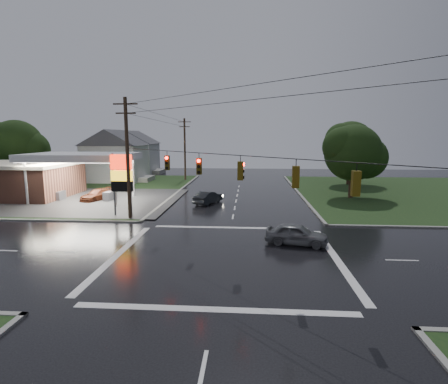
# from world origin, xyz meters

# --- Properties ---
(ground) EXTENTS (120.00, 120.00, 0.00)m
(ground) POSITION_xyz_m (0.00, 0.00, 0.00)
(ground) COLOR black
(ground) RESTS_ON ground
(grass_nw) EXTENTS (36.00, 36.00, 0.08)m
(grass_nw) POSITION_xyz_m (-26.00, 26.00, 0.04)
(grass_nw) COLOR #193216
(grass_nw) RESTS_ON ground
(grass_ne) EXTENTS (36.00, 36.00, 0.08)m
(grass_ne) POSITION_xyz_m (26.00, 26.00, 0.04)
(grass_ne) COLOR #193216
(grass_ne) RESTS_ON ground
(gas_station) EXTENTS (26.20, 18.00, 5.60)m
(gas_station) POSITION_xyz_m (-25.68, 19.70, 2.55)
(gas_station) COLOR #2D2D2D
(gas_station) RESTS_ON ground
(pylon_sign) EXTENTS (2.00, 0.35, 6.00)m
(pylon_sign) POSITION_xyz_m (-10.50, 10.50, 4.01)
(pylon_sign) COLOR #59595E
(pylon_sign) RESTS_ON ground
(utility_pole_nw) EXTENTS (2.20, 0.32, 11.00)m
(utility_pole_nw) POSITION_xyz_m (-9.50, 9.50, 5.72)
(utility_pole_nw) COLOR #382619
(utility_pole_nw) RESTS_ON ground
(utility_pole_n) EXTENTS (2.20, 0.32, 10.50)m
(utility_pole_n) POSITION_xyz_m (-9.50, 38.00, 5.47)
(utility_pole_n) COLOR #382619
(utility_pole_n) RESTS_ON ground
(traffic_signals) EXTENTS (26.87, 26.87, 1.47)m
(traffic_signals) POSITION_xyz_m (0.02, -0.02, 6.48)
(traffic_signals) COLOR black
(traffic_signals) RESTS_ON ground
(house_near) EXTENTS (11.05, 8.48, 8.60)m
(house_near) POSITION_xyz_m (-20.95, 36.00, 4.41)
(house_near) COLOR silver
(house_near) RESTS_ON ground
(house_far) EXTENTS (11.05, 8.48, 8.60)m
(house_far) POSITION_xyz_m (-21.95, 48.00, 4.41)
(house_far) COLOR silver
(house_far) RESTS_ON ground
(tree_nw_behind) EXTENTS (8.93, 7.60, 10.00)m
(tree_nw_behind) POSITION_xyz_m (-33.84, 29.99, 6.18)
(tree_nw_behind) COLOR black
(tree_nw_behind) RESTS_ON ground
(tree_ne_near) EXTENTS (7.99, 6.80, 8.98)m
(tree_ne_near) POSITION_xyz_m (14.14, 21.99, 5.56)
(tree_ne_near) COLOR black
(tree_ne_near) RESTS_ON ground
(tree_ne_far) EXTENTS (8.46, 7.20, 9.80)m
(tree_ne_far) POSITION_xyz_m (17.15, 33.99, 6.18)
(tree_ne_far) COLOR black
(tree_ne_far) RESTS_ON ground
(car_north) EXTENTS (3.12, 4.54, 1.42)m
(car_north) POSITION_xyz_m (-3.13, 17.30, 0.71)
(car_north) COLOR black
(car_north) RESTS_ON ground
(car_crossing) EXTENTS (4.67, 2.75, 1.49)m
(car_crossing) POSITION_xyz_m (4.88, 2.81, 0.74)
(car_crossing) COLOR slate
(car_crossing) RESTS_ON ground
(car_pump) EXTENTS (3.57, 5.00, 1.34)m
(car_pump) POSITION_xyz_m (-16.49, 18.42, 0.67)
(car_pump) COLOR #532312
(car_pump) RESTS_ON ground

